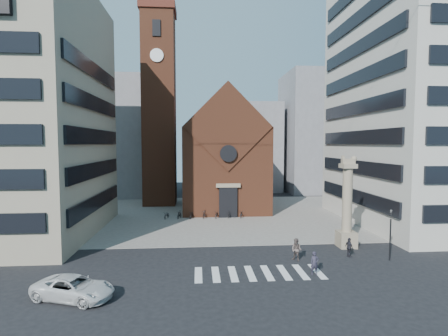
% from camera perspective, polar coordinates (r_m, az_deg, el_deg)
% --- Properties ---
extents(ground, '(120.00, 120.00, 0.00)m').
position_cam_1_polar(ground, '(30.39, 3.60, -14.78)').
color(ground, black).
rests_on(ground, ground).
extents(piazza, '(46.00, 30.00, 0.05)m').
position_cam_1_polar(piazza, '(48.65, 0.46, -7.56)').
color(piazza, gray).
rests_on(piazza, ground).
extents(zebra_crossing, '(10.20, 3.20, 0.01)m').
position_cam_1_polar(zebra_crossing, '(27.69, 5.68, -16.69)').
color(zebra_crossing, white).
rests_on(zebra_crossing, ground).
extents(church, '(12.00, 16.65, 18.00)m').
position_cam_1_polar(church, '(53.71, -0.08, 2.09)').
color(church, brown).
rests_on(church, ground).
extents(campanile, '(5.50, 5.50, 31.20)m').
position_cam_1_polar(campanile, '(57.11, -10.52, 9.92)').
color(campanile, brown).
rests_on(campanile, ground).
extents(building_left, '(18.00, 20.00, 26.00)m').
position_cam_1_polar(building_left, '(43.47, -32.03, 7.65)').
color(building_left, gray).
rests_on(building_left, ground).
extents(building_right, '(18.00, 22.00, 32.00)m').
position_cam_1_polar(building_right, '(49.65, 30.62, 10.65)').
color(building_right, '#B9B6A8').
rests_on(building_right, ground).
extents(bg_block_left, '(16.00, 14.00, 22.00)m').
position_cam_1_polar(bg_block_left, '(70.33, -17.58, 4.81)').
color(bg_block_left, gray).
rests_on(bg_block_left, ground).
extents(bg_block_mid, '(14.00, 12.00, 18.00)m').
position_cam_1_polar(bg_block_mid, '(74.18, 3.38, 3.39)').
color(bg_block_mid, gray).
rests_on(bg_block_mid, ground).
extents(bg_block_right, '(16.00, 14.00, 24.00)m').
position_cam_1_polar(bg_block_right, '(75.18, 15.94, 5.54)').
color(bg_block_right, gray).
rests_on(bg_block_right, ground).
extents(lion_column, '(1.63, 1.60, 8.68)m').
position_cam_1_polar(lion_column, '(35.06, 19.45, -6.62)').
color(lion_column, gray).
rests_on(lion_column, ground).
extents(traffic_light, '(0.13, 0.16, 4.30)m').
position_cam_1_polar(traffic_light, '(32.70, 25.52, -9.64)').
color(traffic_light, black).
rests_on(traffic_light, ground).
extents(white_car, '(5.62, 3.90, 1.43)m').
position_cam_1_polar(white_car, '(25.05, -23.33, -17.55)').
color(white_car, silver).
rests_on(white_car, ground).
extents(pedestrian_0, '(0.63, 0.42, 1.72)m').
position_cam_1_polar(pedestrian_0, '(27.88, 14.57, -14.79)').
color(pedestrian_0, '#2A2736').
rests_on(pedestrian_0, ground).
extents(pedestrian_1, '(1.15, 1.14, 1.87)m').
position_cam_1_polar(pedestrian_1, '(30.52, 11.75, -12.93)').
color(pedestrian_1, '#5A4D48').
rests_on(pedestrian_1, ground).
extents(pedestrian_2, '(0.61, 1.04, 1.66)m').
position_cam_1_polar(pedestrian_2, '(32.71, 19.75, -12.11)').
color(pedestrian_2, '#24232A').
rests_on(pedestrian_2, ground).
extents(scooter_0, '(1.02, 1.83, 0.91)m').
position_cam_1_polar(scooter_0, '(46.30, -9.34, -7.61)').
color(scooter_0, black).
rests_on(scooter_0, piazza).
extents(scooter_1, '(0.88, 1.74, 1.01)m').
position_cam_1_polar(scooter_1, '(46.17, -7.30, -7.56)').
color(scooter_1, black).
rests_on(scooter_1, piazza).
extents(scooter_2, '(1.02, 1.83, 0.91)m').
position_cam_1_polar(scooter_2, '(46.13, -5.26, -7.61)').
color(scooter_2, black).
rests_on(scooter_2, piazza).
extents(scooter_3, '(0.88, 1.74, 1.01)m').
position_cam_1_polar(scooter_3, '(46.12, -3.22, -7.54)').
color(scooter_3, black).
rests_on(scooter_3, piazza).
extents(scooter_4, '(1.02, 1.83, 0.91)m').
position_cam_1_polar(scooter_4, '(46.20, -1.18, -7.58)').
color(scooter_4, black).
rests_on(scooter_4, piazza).
extents(scooter_5, '(0.88, 1.74, 1.01)m').
position_cam_1_polar(scooter_5, '(46.30, 0.86, -7.49)').
color(scooter_5, black).
rests_on(scooter_5, piazza).
extents(scooter_6, '(1.02, 1.83, 0.91)m').
position_cam_1_polar(scooter_6, '(46.49, 2.88, -7.51)').
color(scooter_6, black).
rests_on(scooter_6, piazza).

